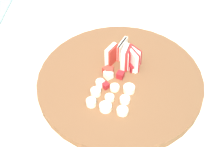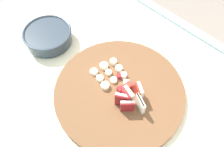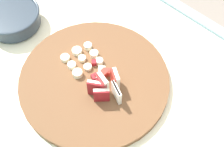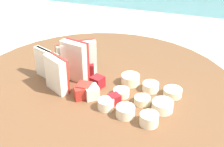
# 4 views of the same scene
# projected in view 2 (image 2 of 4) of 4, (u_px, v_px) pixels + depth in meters

# --- Properties ---
(cutting_board) EXTENTS (0.43, 0.43, 0.02)m
(cutting_board) POSITION_uv_depth(u_px,v_px,m) (120.00, 91.00, 0.78)
(cutting_board) COLOR brown
(cutting_board) RESTS_ON tiled_countertop
(apple_wedge_fan) EXTENTS (0.09, 0.10, 0.06)m
(apple_wedge_fan) POSITION_uv_depth(u_px,v_px,m) (130.00, 99.00, 0.72)
(apple_wedge_fan) COLOR #B22D23
(apple_wedge_fan) RESTS_ON cutting_board
(apple_dice_pile) EXTENTS (0.09, 0.09, 0.02)m
(apple_dice_pile) POSITION_uv_depth(u_px,v_px,m) (124.00, 89.00, 0.76)
(apple_dice_pile) COLOR white
(apple_dice_pile) RESTS_ON cutting_board
(banana_slice_rows) EXTENTS (0.11, 0.12, 0.02)m
(banana_slice_rows) POSITION_uv_depth(u_px,v_px,m) (108.00, 73.00, 0.79)
(banana_slice_rows) COLOR white
(banana_slice_rows) RESTS_ON cutting_board
(ceramic_bowl) EXTENTS (0.18, 0.18, 0.06)m
(ceramic_bowl) POSITION_uv_depth(u_px,v_px,m) (48.00, 36.00, 0.88)
(ceramic_bowl) COLOR #2D3842
(ceramic_bowl) RESTS_ON tiled_countertop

